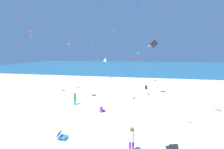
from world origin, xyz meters
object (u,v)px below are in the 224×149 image
at_px(beach_chair_far_left, 61,135).
at_px(person_3, 102,110).
at_px(cooler_box, 94,95).
at_px(person_4, 75,98).
at_px(kite_pink, 149,46).
at_px(kite_orange, 69,44).
at_px(kite_lime, 92,48).
at_px(person_2, 146,87).
at_px(kite_white, 105,59).
at_px(beach_chair_far_right, 78,87).
at_px(person_1, 132,139).
at_px(kite_green, 139,54).
at_px(kite_black, 154,44).
at_px(beach_chair_mid_beach, 173,148).
at_px(kite_red, 30,31).
at_px(kite_teal, 114,29).

bearing_deg(beach_chair_far_left, person_3, 72.54).
bearing_deg(cooler_box, person_4, -105.58).
bearing_deg(cooler_box, kite_pink, 64.46).
xyz_separation_m(kite_orange, kite_lime, (1.55, 8.38, -0.31)).
bearing_deg(person_2, kite_white, 54.92).
bearing_deg(beach_chair_far_right, person_1, 94.45).
distance_m(kite_green, kite_black, 2.60).
bearing_deg(kite_white, beach_chair_mid_beach, -68.04).
height_order(person_4, kite_lime, kite_lime).
bearing_deg(person_3, beach_chair_far_left, -148.20).
distance_m(person_1, kite_white, 24.59).
bearing_deg(person_4, beach_chair_far_right, 178.63).
bearing_deg(kite_lime, kite_black, -46.62).
bearing_deg(beach_chair_far_right, person_4, 81.77).
xyz_separation_m(cooler_box, person_3, (2.45, -5.06, 0.12)).
xyz_separation_m(beach_chair_far_right, person_3, (6.36, -8.75, 0.02)).
height_order(person_1, kite_red, kite_red).
distance_m(kite_red, kite_green, 14.41).
bearing_deg(beach_chair_far_left, kite_red, 137.73).
bearing_deg(kite_red, person_2, 21.88).
height_order(person_2, kite_orange, kite_orange).
bearing_deg(kite_pink, person_3, -104.97).
xyz_separation_m(person_3, person_4, (-3.47, 1.39, 0.56)).
xyz_separation_m(person_1, kite_black, (2.31, 11.72, 6.08)).
xyz_separation_m(beach_chair_mid_beach, kite_green, (-2.01, 10.00, 5.50)).
relative_size(beach_chair_far_right, person_2, 1.18).
distance_m(beach_chair_far_left, kite_orange, 19.56).
bearing_deg(kite_red, kite_black, 9.30).
xyz_separation_m(beach_chair_mid_beach, beach_chair_far_left, (-7.22, 0.12, -0.04)).
distance_m(beach_chair_far_left, kite_lime, 26.56).
bearing_deg(beach_chair_far_left, kite_lime, 105.06).
height_order(person_2, person_4, person_4).
distance_m(person_4, kite_pink, 24.75).
bearing_deg(kite_pink, beach_chair_far_left, -105.69).
height_order(person_1, kite_white, kite_white).
height_order(kite_pink, kite_white, kite_pink).
bearing_deg(cooler_box, person_3, -64.17).
distance_m(kite_pink, kite_white, 11.56).
relative_size(person_3, kite_pink, 0.59).
xyz_separation_m(cooler_box, person_1, (5.62, -10.41, 0.82)).
relative_size(kite_black, kite_teal, 1.04).
xyz_separation_m(cooler_box, kite_lime, (-5.15, 15.15, 6.95)).
height_order(beach_chair_mid_beach, person_2, person_2).
xyz_separation_m(beach_chair_far_left, kite_pink, (7.83, 27.89, 7.38)).
xyz_separation_m(beach_chair_mid_beach, kite_black, (-0.09, 11.25, 6.74)).
xyz_separation_m(person_1, kite_green, (0.40, 10.48, 4.83)).
relative_size(beach_chair_far_right, person_3, 1.26).
bearing_deg(beach_chair_mid_beach, kite_green, -4.03).
xyz_separation_m(person_2, kite_black, (0.54, -3.58, 6.76)).
bearing_deg(kite_orange, kite_lime, 79.51).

